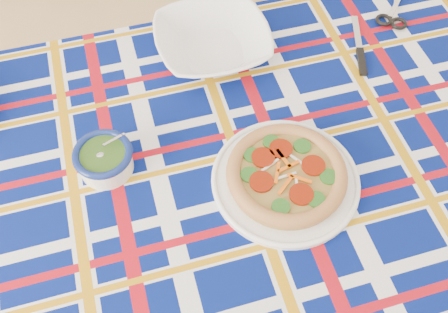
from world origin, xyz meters
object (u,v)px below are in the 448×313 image
object	(u,v)px
pesto_bowl	(104,158)
serving_bowl	(213,42)
dining_table	(205,203)
main_focaccia_plate	(286,174)

from	to	relation	value
pesto_bowl	serving_bowl	size ratio (longest dim) A/B	0.44
serving_bowl	dining_table	bearing A→B (deg)	-111.65
dining_table	pesto_bowl	xyz separation A→B (m)	(-0.18, 0.11, 0.11)
dining_table	pesto_bowl	bearing A→B (deg)	152.47
dining_table	main_focaccia_plate	xyz separation A→B (m)	(0.16, -0.05, 0.11)
dining_table	serving_bowl	xyz separation A→B (m)	(0.14, 0.35, 0.11)
main_focaccia_plate	pesto_bowl	bearing A→B (deg)	154.94
main_focaccia_plate	pesto_bowl	size ratio (longest dim) A/B	2.55
main_focaccia_plate	serving_bowl	bearing A→B (deg)	92.62
dining_table	serving_bowl	bearing A→B (deg)	72.01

